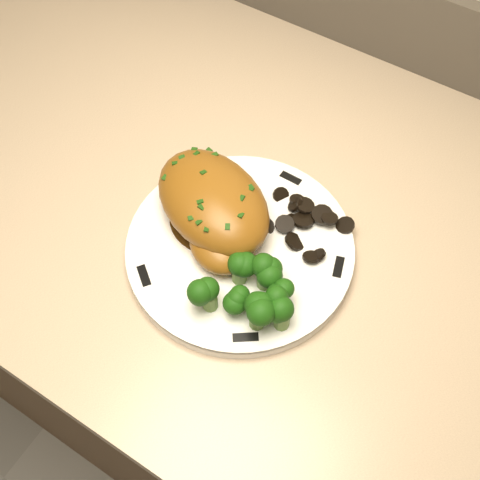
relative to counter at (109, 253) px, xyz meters
The scene contains 11 objects.
counter is the anchor object (origin of this frame).
plate 0.53m from the counter, 11.24° to the right, with size 0.25×0.25×0.02m, color white.
rim_accent_0 0.61m from the counter, ahead, with size 0.03×0.01×0.00m, color black.
rim_accent_1 0.54m from the counter, ahead, with size 0.03×0.01×0.00m, color black.
rim_accent_2 0.48m from the counter, ahead, with size 0.03×0.01×0.00m, color black.
rim_accent_3 0.52m from the counter, 29.68° to the right, with size 0.03×0.01×0.00m, color black.
rim_accent_4 0.60m from the counter, 21.32° to the right, with size 0.03×0.01×0.00m, color black.
gravy_pool 0.51m from the counter, 10.03° to the right, with size 0.10×0.10×0.00m, color #351F09.
chicken_breast 0.54m from the counter, 10.78° to the right, with size 0.18×0.16×0.06m.
mushroom_pile 0.57m from the counter, ahead, with size 0.09×0.07×0.02m.
broccoli_florets 0.60m from the counter, 17.42° to the right, with size 0.10×0.08×0.04m.
Camera 1 is at (0.57, 1.31, 1.39)m, focal length 45.00 mm.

